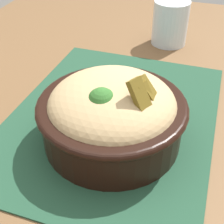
# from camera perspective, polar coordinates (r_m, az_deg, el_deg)

# --- Properties ---
(table) EXTENTS (1.22, 0.92, 0.78)m
(table) POSITION_cam_1_polar(r_m,az_deg,el_deg) (0.56, 0.07, -6.42)
(table) COLOR brown
(table) RESTS_ON ground_plane
(placemat) EXTENTS (0.43, 0.33, 0.00)m
(placemat) POSITION_cam_1_polar(r_m,az_deg,el_deg) (0.52, 0.27, -0.89)
(placemat) COLOR #1E422D
(placemat) RESTS_ON table
(bowl) EXTENTS (0.25, 0.25, 0.12)m
(bowl) POSITION_cam_1_polar(r_m,az_deg,el_deg) (0.44, 0.01, -0.11)
(bowl) COLOR black
(bowl) RESTS_ON placemat
(fork) EXTENTS (0.04, 0.13, 0.00)m
(fork) POSITION_cam_1_polar(r_m,az_deg,el_deg) (0.61, 1.22, 6.20)
(fork) COLOR #B4B4B4
(fork) RESTS_ON placemat
(drinking_glass) EXTENTS (0.08, 0.08, 0.10)m
(drinking_glass) POSITION_cam_1_polar(r_m,az_deg,el_deg) (0.75, 10.35, 15.07)
(drinking_glass) COLOR silver
(drinking_glass) RESTS_ON table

